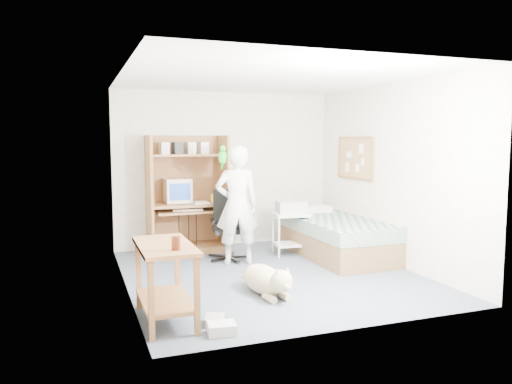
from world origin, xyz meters
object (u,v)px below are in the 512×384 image
Objects in this scene: bed at (336,237)px; dog at (266,280)px; computer_hutch at (187,199)px; printer_cart at (291,227)px; office_chair at (228,235)px; person at (237,205)px; side_desk at (165,271)px.

dog is at bearing -140.10° from bed.
computer_hutch reaches higher than printer_cart.
computer_hutch is 1.70× the size of dog.
dog is at bearing -84.09° from office_chair.
dog is 2.03m from printer_cart.
bed is at bearing -4.98° from office_chair.
computer_hutch is 1.14m from person.
person is 2.60× the size of printer_cart.
dog is (1.19, 0.43, -0.32)m from side_desk.
printer_cart is at bearing -29.46° from computer_hutch.
person is at bearing 176.76° from bed.
printer_cart is (1.41, -0.80, -0.40)m from computer_hutch.
office_chair is at bearing -58.98° from computer_hutch.
dog is at bearing -82.21° from computer_hutch.
office_chair is 0.94× the size of dog.
person is (0.04, -0.30, 0.47)m from office_chair.
bed is 3.18× the size of printer_cart.
office_chair is 1.79m from dog.
person is at bearing 55.00° from side_desk.
office_chair is at bearing 78.36° from dog.
printer_cart reaches higher than dog.
office_chair reaches higher than dog.
printer_cart is (2.26, 2.14, -0.07)m from side_desk.
bed is 0.69m from printer_cart.
side_desk is 1.57× the size of printer_cart.
bed reaches higher than dog.
side_desk is 1.01× the size of office_chair.
side_desk is at bearing -147.50° from bed.
person reaches higher than office_chair.
computer_hutch reaches higher than person.
computer_hutch is 1.81× the size of office_chair.
computer_hutch reaches higher than office_chair.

